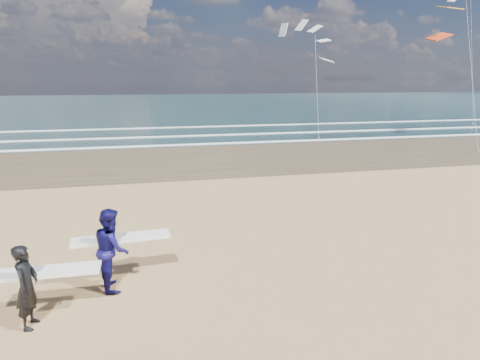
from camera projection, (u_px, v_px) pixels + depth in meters
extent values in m
cube|color=#463A25|center=(427.00, 147.00, 29.25)|extent=(220.00, 12.00, 0.01)
cube|color=#193639|center=(241.00, 103.00, 80.34)|extent=(220.00, 100.00, 0.02)
cube|color=white|center=(388.00, 137.00, 33.78)|extent=(220.00, 0.50, 0.05)
cube|color=white|center=(359.00, 131.00, 38.23)|extent=(220.00, 0.50, 0.05)
cube|color=white|center=(328.00, 123.00, 44.38)|extent=(220.00, 0.50, 0.05)
imported|color=black|center=(27.00, 287.00, 7.97)|extent=(0.47, 0.65, 1.65)
cube|color=white|center=(42.00, 272.00, 8.32)|extent=(2.21, 0.55, 0.07)
imported|color=#0E0C47|center=(112.00, 249.00, 9.48)|extent=(0.82, 0.99, 1.85)
cube|color=white|center=(121.00, 238.00, 9.83)|extent=(2.23, 0.68, 0.07)
cube|color=slate|center=(478.00, 151.00, 27.65)|extent=(0.12, 0.12, 0.10)
cube|color=slate|center=(319.00, 138.00, 33.50)|extent=(0.12, 0.12, 0.10)
cube|color=slate|center=(473.00, 124.00, 43.92)|extent=(0.12, 0.12, 0.10)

